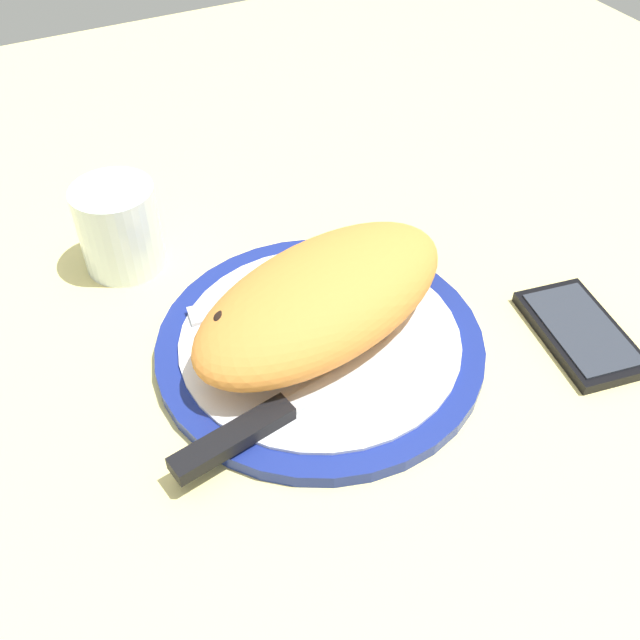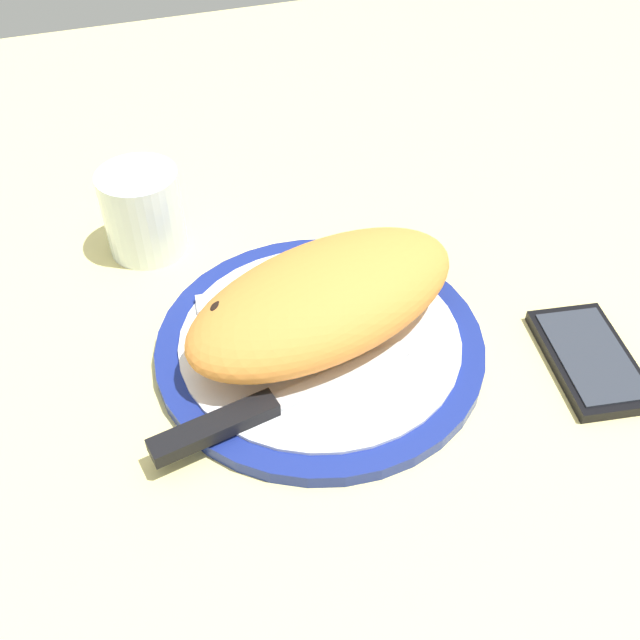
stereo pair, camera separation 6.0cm
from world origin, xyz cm
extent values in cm
cube|color=#E5D684|center=(0.00, 0.00, -1.50)|extent=(150.00, 150.00, 3.00)
cylinder|color=navy|center=(0.00, 0.00, 0.61)|extent=(27.58, 27.58, 1.23)
cylinder|color=white|center=(0.00, 0.00, 1.38)|extent=(23.61, 23.61, 0.30)
ellipsoid|color=orange|center=(-0.68, -0.82, 4.88)|extent=(27.27, 18.75, 6.70)
ellipsoid|color=black|center=(3.91, 2.32, 7.33)|extent=(1.83, 1.72, 0.64)
ellipsoid|color=black|center=(4.87, -1.46, 7.27)|extent=(2.12, 2.08, 0.58)
ellipsoid|color=black|center=(7.91, -0.61, 6.74)|extent=(2.16, 2.12, 0.57)
cube|color=silver|center=(-1.50, -5.74, 1.73)|extent=(13.20, 2.50, 0.40)
cube|color=silver|center=(7.02, -6.79, 1.73)|extent=(4.24, 2.67, 0.40)
cube|color=silver|center=(-0.36, 4.79, 1.73)|extent=(12.34, 3.88, 0.40)
cube|color=black|center=(10.53, 6.88, 2.13)|extent=(10.12, 3.83, 1.20)
cube|color=black|center=(-20.73, 8.71, 0.50)|extent=(8.41, 12.80, 1.00)
cube|color=#2D333D|center=(-20.73, 8.71, 1.08)|extent=(7.21, 11.23, 0.16)
cylinder|color=silver|center=(11.35, -18.83, 4.18)|extent=(7.55, 7.55, 8.36)
cylinder|color=silver|center=(11.35, -18.83, 2.02)|extent=(6.95, 6.95, 3.63)
camera|label=1|loc=(19.60, 38.87, 45.41)|focal=41.51mm
camera|label=2|loc=(14.04, 41.20, 45.41)|focal=41.51mm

